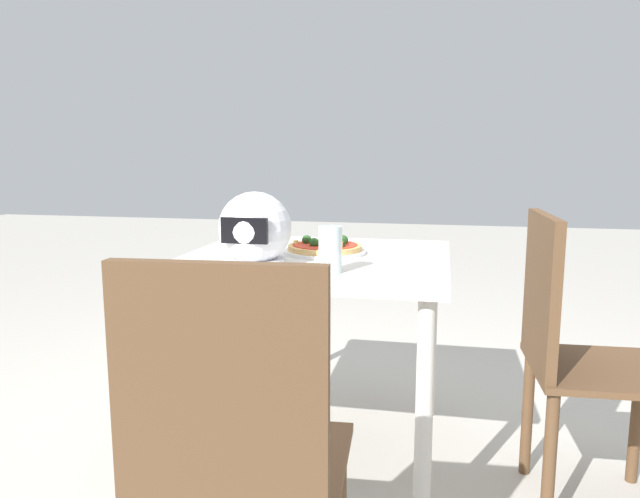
{
  "coord_description": "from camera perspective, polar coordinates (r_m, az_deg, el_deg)",
  "views": [
    {
      "loc": [
        -0.43,
        1.99,
        1.08
      ],
      "look_at": [
        -0.01,
        -0.03,
        0.74
      ],
      "focal_mm": 33.47,
      "sensor_mm": 36.0,
      "label": 1
    }
  ],
  "objects": [
    {
      "name": "motorcycle_helmet",
      "position": [
        1.91,
        -6.25,
        1.82
      ],
      "size": [
        0.23,
        0.23,
        0.23
      ],
      "color": "silver",
      "rests_on": "dining_table"
    },
    {
      "name": "pizza_plate",
      "position": [
        2.12,
        0.48,
        -0.26
      ],
      "size": [
        0.29,
        0.29,
        0.01
      ],
      "primitive_type": "cylinder",
      "color": "white",
      "rests_on": "dining_table"
    },
    {
      "name": "ground_plane",
      "position": [
        2.3,
        -0.46,
        -18.64
      ],
      "size": [
        14.0,
        14.0,
        0.0
      ],
      "primitive_type": "plane",
      "color": "#B2ADA3"
    },
    {
      "name": "chair_side",
      "position": [
        1.94,
        22.9,
        -8.58
      ],
      "size": [
        0.42,
        0.42,
        0.9
      ],
      "color": "brown",
      "rests_on": "ground"
    },
    {
      "name": "chair_far",
      "position": [
        1.21,
        -8.03,
        -19.02
      ],
      "size": [
        0.43,
        0.43,
        0.9
      ],
      "color": "brown",
      "rests_on": "ground"
    },
    {
      "name": "dining_table",
      "position": [
        2.08,
        -0.48,
        -3.22
      ],
      "size": [
        0.91,
        0.9,
        0.72
      ],
      "color": "beige",
      "rests_on": "ground"
    },
    {
      "name": "drinking_glass",
      "position": [
        1.77,
        0.99,
        -0.05
      ],
      "size": [
        0.07,
        0.07,
        0.14
      ],
      "primitive_type": "cylinder",
      "color": "silver",
      "rests_on": "dining_table"
    },
    {
      "name": "pizza",
      "position": [
        2.11,
        0.54,
        0.25
      ],
      "size": [
        0.26,
        0.26,
        0.06
      ],
      "color": "tan",
      "rests_on": "pizza_plate"
    }
  ]
}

